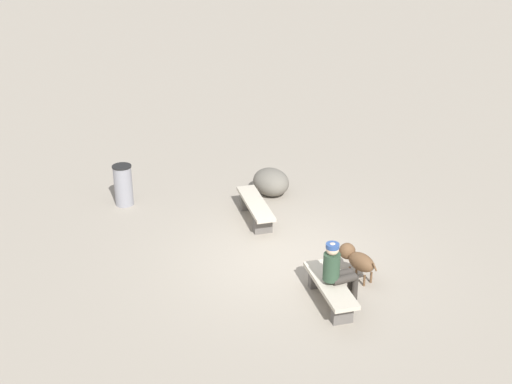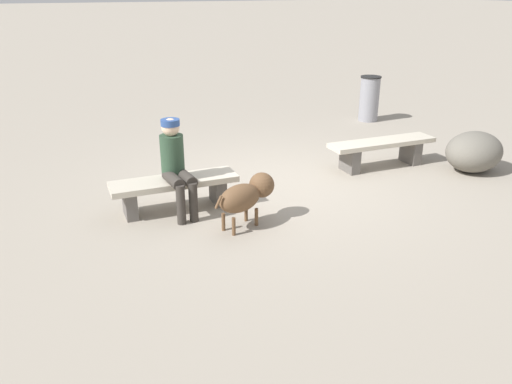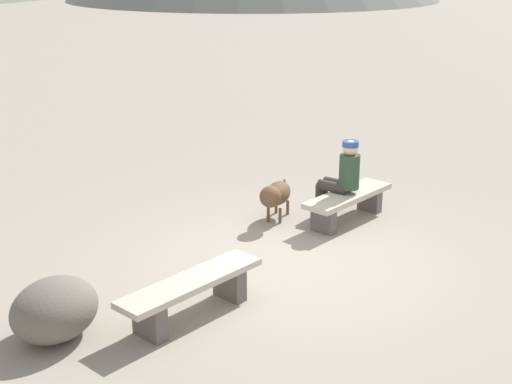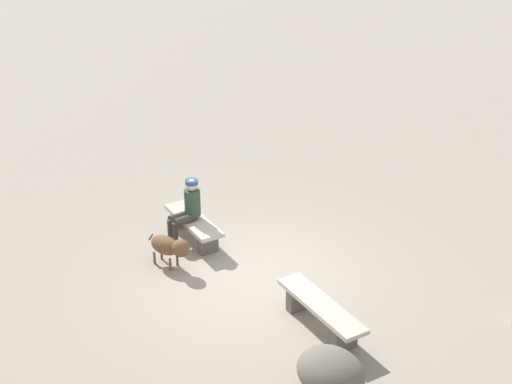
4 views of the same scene
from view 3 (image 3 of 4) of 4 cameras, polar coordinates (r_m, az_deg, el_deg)
name	(u,v)px [view 3 (image 3 of 4)]	position (r m, az deg, el deg)	size (l,w,h in m)	color
ground	(289,263)	(9.12, 2.69, -5.70)	(210.00, 210.00, 0.06)	#9E9384
bench_left	(192,291)	(7.68, -5.21, -7.91)	(1.83, 0.57, 0.44)	#605B56
bench_right	(348,201)	(10.37, 7.40, -0.72)	(1.66, 0.60, 0.43)	#605B56
seated_person	(343,174)	(10.30, 6.98, 1.43)	(0.32, 0.65, 1.22)	#2D4733
dog	(276,195)	(10.27, 1.61, -0.21)	(0.89, 0.52, 0.61)	brown
boulder	(55,309)	(7.54, -15.89, -9.07)	(0.97, 0.80, 0.63)	#6B665B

